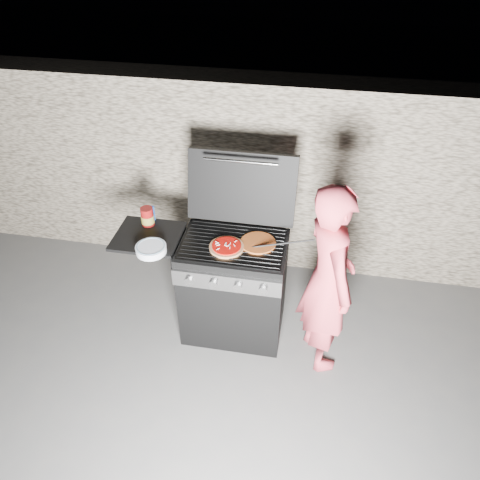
% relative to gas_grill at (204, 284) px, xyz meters
% --- Properties ---
extents(ground, '(50.00, 50.00, 0.00)m').
position_rel_gas_grill_xyz_m(ground, '(0.25, 0.00, -0.46)').
color(ground, '#494949').
extents(stone_wall, '(8.00, 0.35, 1.80)m').
position_rel_gas_grill_xyz_m(stone_wall, '(0.25, 1.05, 0.44)').
color(stone_wall, tan).
rests_on(stone_wall, ground).
extents(gas_grill, '(1.34, 0.79, 0.91)m').
position_rel_gas_grill_xyz_m(gas_grill, '(0.00, 0.00, 0.00)').
color(gas_grill, black).
rests_on(gas_grill, ground).
extents(pizza_topped, '(0.33, 0.33, 0.03)m').
position_rel_gas_grill_xyz_m(pizza_topped, '(0.21, -0.06, 0.47)').
color(pizza_topped, tan).
rests_on(pizza_topped, gas_grill).
extents(pizza_plain, '(0.34, 0.34, 0.01)m').
position_rel_gas_grill_xyz_m(pizza_plain, '(0.43, 0.03, 0.46)').
color(pizza_plain, orange).
rests_on(pizza_plain, gas_grill).
extents(sauce_jar, '(0.12, 0.12, 0.15)m').
position_rel_gas_grill_xyz_m(sauce_jar, '(-0.46, 0.13, 0.52)').
color(sauce_jar, maroon).
rests_on(sauce_jar, gas_grill).
extents(blue_carton, '(0.06, 0.04, 0.13)m').
position_rel_gas_grill_xyz_m(blue_carton, '(-0.46, 0.19, 0.51)').
color(blue_carton, blue).
rests_on(blue_carton, gas_grill).
extents(plate_stack, '(0.25, 0.25, 0.05)m').
position_rel_gas_grill_xyz_m(plate_stack, '(-0.32, -0.19, 0.47)').
color(plate_stack, white).
rests_on(plate_stack, gas_grill).
extents(person, '(0.57, 0.68, 1.58)m').
position_rel_gas_grill_xyz_m(person, '(0.96, -0.15, 0.33)').
color(person, '#D24250').
rests_on(person, ground).
extents(tongs, '(0.48, 0.08, 0.10)m').
position_rel_gas_grill_xyz_m(tongs, '(0.60, 0.00, 0.50)').
color(tongs, black).
rests_on(tongs, gas_grill).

